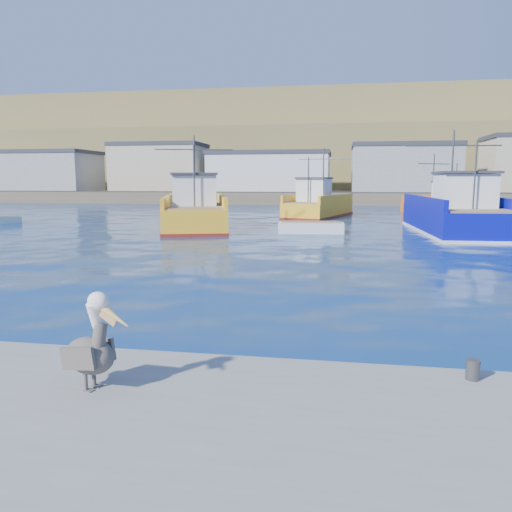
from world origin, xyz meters
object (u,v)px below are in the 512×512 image
(trawler_yellow_a, at_px, (195,212))
(skiff_mid, at_px, (311,228))
(boat_orange, at_px, (439,204))
(pelican, at_px, (92,348))
(trawler_blue, at_px, (456,215))
(trawler_yellow_b, at_px, (318,206))

(trawler_yellow_a, height_order, skiff_mid, trawler_yellow_a)
(boat_orange, bearing_deg, pelican, -105.60)
(trawler_yellow_a, distance_m, trawler_blue, 17.60)
(boat_orange, height_order, pelican, boat_orange)
(trawler_yellow_b, relative_size, skiff_mid, 2.64)
(trawler_yellow_a, height_order, pelican, trawler_yellow_a)
(skiff_mid, bearing_deg, trawler_yellow_b, 90.90)
(trawler_yellow_b, distance_m, skiff_mid, 14.80)
(trawler_yellow_a, xyz_separation_m, boat_orange, (20.07, 18.54, -0.10))
(skiff_mid, xyz_separation_m, pelican, (-1.43, -26.04, 0.81))
(trawler_blue, xyz_separation_m, boat_orange, (2.48, 19.15, -0.11))
(trawler_yellow_a, xyz_separation_m, trawler_blue, (17.59, -0.60, 0.02))
(boat_orange, bearing_deg, trawler_yellow_b, -153.02)
(trawler_blue, bearing_deg, skiff_mid, -169.58)
(trawler_blue, distance_m, skiff_mid, 9.37)
(trawler_blue, height_order, skiff_mid, trawler_blue)
(pelican, bearing_deg, skiff_mid, 86.85)
(trawler_yellow_b, xyz_separation_m, boat_orange, (11.89, 6.05, 0.00))
(skiff_mid, bearing_deg, boat_orange, 60.77)
(boat_orange, bearing_deg, trawler_blue, -97.38)
(trawler_yellow_a, relative_size, boat_orange, 1.62)
(skiff_mid, bearing_deg, pelican, -93.15)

